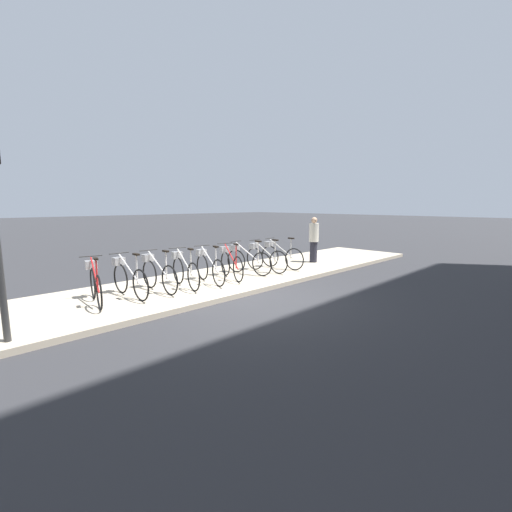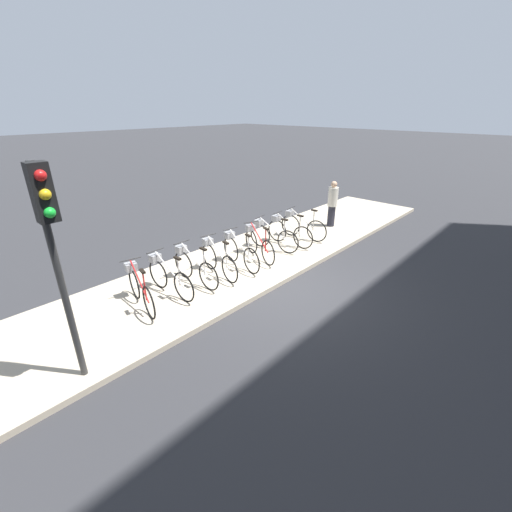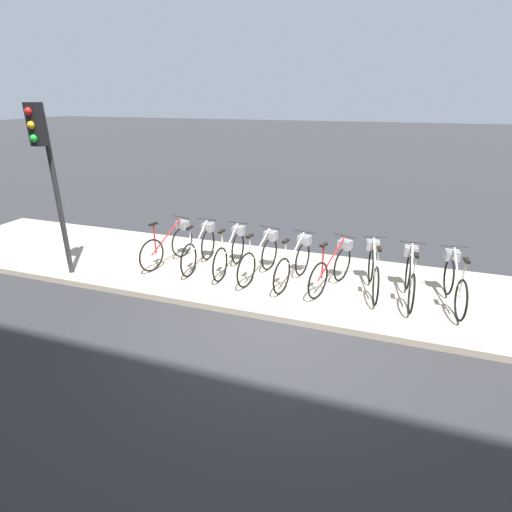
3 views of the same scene
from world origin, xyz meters
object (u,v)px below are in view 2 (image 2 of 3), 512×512
object	(u,v)px
parked_bicycle_0	(139,287)
parked_bicycle_4	(239,250)
parked_bicycle_3	(217,258)
parked_bicycle_7	(287,230)
parked_bicycle_6	(271,235)
pedestrian	(332,203)
parked_bicycle_1	(168,275)
parked_bicycle_8	(301,225)
parked_bicycle_5	(258,243)
traffic_light	(51,234)
parked_bicycle_2	(193,266)

from	to	relation	value
parked_bicycle_0	parked_bicycle_4	size ratio (longest dim) A/B	0.99
parked_bicycle_3	parked_bicycle_7	bearing A→B (deg)	-0.32
parked_bicycle_6	pedestrian	xyz separation A→B (m)	(3.13, -0.16, 0.39)
parked_bicycle_1	parked_bicycle_8	size ratio (longest dim) A/B	1.00
parked_bicycle_7	parked_bicycle_4	bearing A→B (deg)	-179.16
parked_bicycle_0	parked_bicycle_3	bearing A→B (deg)	-1.86
parked_bicycle_5	parked_bicycle_8	bearing A→B (deg)	1.18
parked_bicycle_0	parked_bicycle_5	bearing A→B (deg)	-1.76
parked_bicycle_1	parked_bicycle_8	world-z (taller)	same
parked_bicycle_1	parked_bicycle_3	world-z (taller)	same
traffic_light	parked_bicycle_0	bearing A→B (deg)	37.06
parked_bicycle_8	parked_bicycle_1	bearing A→B (deg)	178.94
parked_bicycle_0	parked_bicycle_6	distance (m)	4.34
parked_bicycle_6	pedestrian	size ratio (longest dim) A/B	1.03
parked_bicycle_8	traffic_light	xyz separation A→B (m)	(-7.45, -1.23, 1.98)
parked_bicycle_5	parked_bicycle_6	distance (m)	0.74
parked_bicycle_1	parked_bicycle_8	xyz separation A→B (m)	(5.00, -0.09, 0.00)
pedestrian	parked_bicycle_5	bearing A→B (deg)	179.54
parked_bicycle_1	parked_bicycle_6	distance (m)	3.61
parked_bicycle_3	parked_bicycle_4	bearing A→B (deg)	-3.74
parked_bicycle_4	parked_bicycle_8	bearing A→B (deg)	0.98
parked_bicycle_0	parked_bicycle_8	bearing A→B (deg)	-0.67
parked_bicycle_3	parked_bicycle_5	world-z (taller)	same
parked_bicycle_1	parked_bicycle_3	bearing A→B (deg)	-3.84
parked_bicycle_3	parked_bicycle_4	size ratio (longest dim) A/B	1.00
pedestrian	traffic_light	distance (m)	9.39
parked_bicycle_0	parked_bicycle_6	size ratio (longest dim) A/B	0.99
parked_bicycle_5	traffic_light	distance (m)	5.81
parked_bicycle_4	parked_bicycle_6	world-z (taller)	same
parked_bicycle_0	parked_bicycle_1	bearing A→B (deg)	1.95
parked_bicycle_0	traffic_light	xyz separation A→B (m)	(-1.72, -1.30, 1.98)
parked_bicycle_3	parked_bicycle_8	size ratio (longest dim) A/B	0.99
parked_bicycle_3	traffic_light	distance (m)	4.50
parked_bicycle_6	parked_bicycle_7	size ratio (longest dim) A/B	0.99
parked_bicycle_0	parked_bicycle_5	size ratio (longest dim) A/B	1.03
parked_bicycle_6	parked_bicycle_3	bearing A→B (deg)	-177.71
parked_bicycle_0	parked_bicycle_7	distance (m)	5.00
parked_bicycle_1	parked_bicycle_5	world-z (taller)	same
parked_bicycle_7	parked_bicycle_0	bearing A→B (deg)	179.02
parked_bicycle_0	pedestrian	bearing A→B (deg)	-1.09
parked_bicycle_4	parked_bicycle_7	world-z (taller)	same
parked_bicycle_4	parked_bicycle_0	bearing A→B (deg)	177.66
parked_bicycle_4	pedestrian	xyz separation A→B (m)	(4.61, -0.03, 0.39)
parked_bicycle_4	traffic_light	distance (m)	5.12
pedestrian	parked_bicycle_2	bearing A→B (deg)	178.43
parked_bicycle_8	parked_bicycle_6	bearing A→B (deg)	176.44
parked_bicycle_3	parked_bicycle_5	size ratio (longest dim) A/B	1.04
parked_bicycle_4	parked_bicycle_7	size ratio (longest dim) A/B	0.99
parked_bicycle_6	traffic_light	xyz separation A→B (m)	(-6.06, -1.32, 1.98)
parked_bicycle_2	parked_bicycle_5	distance (m)	2.17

